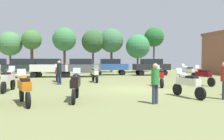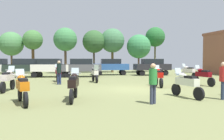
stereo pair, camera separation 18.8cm
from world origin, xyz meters
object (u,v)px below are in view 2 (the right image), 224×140
(car_2, at_px, (111,66))
(person_2, at_px, (153,80))
(motorcycle_7, at_px, (95,74))
(person_1, at_px, (59,71))
(motorcycle_3, at_px, (203,76))
(motorcycle_6, at_px, (186,83))
(person_3, at_px, (223,78))
(tree_7, at_px, (139,47))
(motorcycle_5, at_px, (74,85))
(car_6, at_px, (50,66))
(car_5, at_px, (81,66))
(tree_2, at_px, (155,37))
(motorcycle_2, at_px, (188,72))
(tree_1, at_px, (112,41))
(motorcycle_8, at_px, (58,73))
(motorcycle_4, at_px, (8,79))
(motorcycle_10, at_px, (159,76))
(car_3, at_px, (152,66))
(tree_8, at_px, (11,44))
(tree_4, at_px, (65,40))
(car_1, at_px, (25,66))
(tree_5, at_px, (94,42))

(car_2, xyz_separation_m, person_2, (-2.30, -18.08, -0.17))
(motorcycle_7, relative_size, person_1, 1.20)
(motorcycle_3, distance_m, motorcycle_6, 5.94)
(person_3, relative_size, tree_7, 0.31)
(motorcycle_5, height_order, tree_7, tree_7)
(motorcycle_5, relative_size, person_2, 1.32)
(motorcycle_3, bearing_deg, person_2, -146.15)
(car_6, distance_m, tree_7, 14.16)
(motorcycle_6, bearing_deg, motorcycle_3, 36.83)
(motorcycle_7, distance_m, car_5, 6.13)
(motorcycle_6, height_order, tree_2, tree_2)
(person_3, bearing_deg, motorcycle_2, -149.73)
(person_1, bearing_deg, motorcycle_3, -6.28)
(motorcycle_5, xyz_separation_m, tree_1, (6.98, 21.97, 4.01))
(motorcycle_8, bearing_deg, person_3, -61.63)
(motorcycle_4, xyz_separation_m, motorcycle_8, (2.84, 5.19, 0.00))
(motorcycle_10, height_order, car_5, car_5)
(car_3, bearing_deg, motorcycle_3, 179.43)
(tree_7, bearing_deg, motorcycle_4, -130.29)
(motorcycle_7, bearing_deg, motorcycle_5, 72.53)
(car_6, xyz_separation_m, tree_8, (-5.41, 7.77, 2.90))
(motorcycle_3, bearing_deg, motorcycle_8, 146.02)
(motorcycle_5, xyz_separation_m, car_5, (1.62, 14.18, 0.44))
(person_1, relative_size, person_2, 1.05)
(tree_4, bearing_deg, motorcycle_4, -102.23)
(car_2, height_order, tree_4, tree_4)
(motorcycle_4, xyz_separation_m, tree_1, (10.60, 18.06, 4.00))
(car_1, distance_m, tree_5, 11.52)
(tree_1, xyz_separation_m, tree_7, (3.75, -1.14, -0.88))
(car_6, bearing_deg, tree_2, -53.28)
(car_5, distance_m, tree_7, 11.60)
(person_1, bearing_deg, motorcycle_4, -123.36)
(person_2, bearing_deg, car_2, -121.15)
(tree_2, bearing_deg, motorcycle_10, -113.41)
(car_3, xyz_separation_m, car_6, (-12.04, -0.28, 0.00))
(motorcycle_10, bearing_deg, tree_7, 86.44)
(motorcycle_6, height_order, motorcycle_10, motorcycle_10)
(person_3, distance_m, tree_2, 24.89)
(car_3, bearing_deg, motorcycle_6, 166.11)
(motorcycle_4, relative_size, car_5, 0.52)
(motorcycle_4, xyz_separation_m, car_1, (-0.72, 11.02, 0.43))
(car_5, bearing_deg, tree_2, -52.84)
(car_6, bearing_deg, motorcycle_5, -162.02)
(motorcycle_7, distance_m, tree_7, 15.64)
(motorcycle_7, relative_size, car_1, 0.48)
(motorcycle_7, xyz_separation_m, person_1, (-2.91, -1.14, 0.34))
(motorcycle_2, distance_m, tree_1, 14.35)
(car_3, relative_size, car_5, 1.00)
(motorcycle_5, height_order, tree_5, tree_5)
(motorcycle_7, bearing_deg, motorcycle_8, -20.60)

